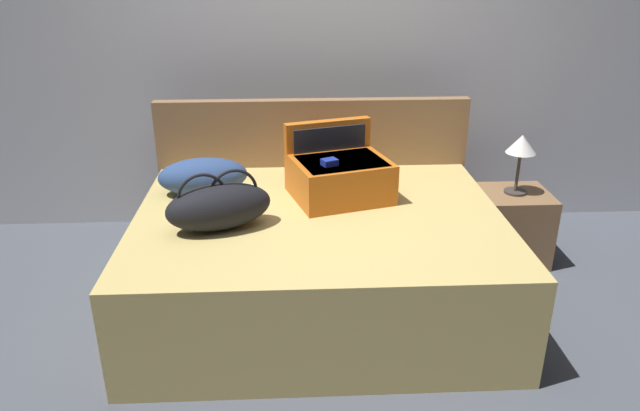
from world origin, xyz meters
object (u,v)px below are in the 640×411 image
(pillow_near_headboard, at_px, (203,176))
(nightstand, at_px, (510,226))
(bed, at_px, (319,261))
(hard_case_large, at_px, (339,174))
(table_lamp, at_px, (521,148))
(duffel_bag, at_px, (219,206))

(pillow_near_headboard, distance_m, nightstand, 1.96)
(nightstand, bearing_deg, bed, -157.95)
(hard_case_large, bearing_deg, table_lamp, -3.29)
(bed, xyz_separation_m, table_lamp, (1.25, 0.51, 0.47))
(bed, distance_m, duffel_bag, 0.66)
(pillow_near_headboard, xyz_separation_m, nightstand, (1.90, 0.17, -0.44))
(duffel_bag, distance_m, nightstand, 1.93)
(bed, distance_m, nightstand, 1.35)
(hard_case_large, relative_size, nightstand, 1.35)
(nightstand, bearing_deg, duffel_bag, -159.67)
(bed, distance_m, table_lamp, 1.43)
(duffel_bag, height_order, pillow_near_headboard, duffel_bag)
(bed, relative_size, nightstand, 4.26)
(duffel_bag, xyz_separation_m, table_lamp, (1.76, 0.65, 0.07))
(pillow_near_headboard, relative_size, table_lamp, 1.35)
(hard_case_large, height_order, nightstand, hard_case_large)
(bed, height_order, nightstand, bed)
(hard_case_large, relative_size, duffel_bag, 1.06)
(pillow_near_headboard, bearing_deg, hard_case_large, -7.07)
(hard_case_large, bearing_deg, bed, -133.59)
(duffel_bag, xyz_separation_m, nightstand, (1.76, 0.65, -0.46))
(hard_case_large, bearing_deg, pillow_near_headboard, 156.52)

